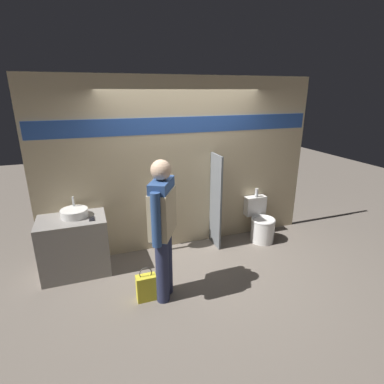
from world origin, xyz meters
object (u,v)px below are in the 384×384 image
(cell_phone, at_px, (92,219))
(urinal_near_counter, at_px, (165,203))
(sink_basin, at_px, (74,213))
(shopping_bag, at_px, (146,287))
(toilet, at_px, (261,224))
(person_in_vest, at_px, (163,222))

(cell_phone, height_order, urinal_near_counter, urinal_near_counter)
(sink_basin, xyz_separation_m, cell_phone, (0.22, -0.18, -0.05))
(shopping_bag, bearing_deg, toilet, 22.75)
(cell_phone, distance_m, urinal_near_counter, 1.14)
(sink_basin, relative_size, urinal_near_counter, 0.29)
(cell_phone, bearing_deg, urinal_near_counter, 14.54)
(person_in_vest, bearing_deg, urinal_near_counter, 13.59)
(toilet, distance_m, person_in_vest, 2.29)
(cell_phone, bearing_deg, person_in_vest, -46.75)
(urinal_near_counter, distance_m, toilet, 1.74)
(sink_basin, height_order, urinal_near_counter, urinal_near_counter)
(person_in_vest, bearing_deg, toilet, -35.05)
(person_in_vest, bearing_deg, shopping_bag, 116.94)
(sink_basin, relative_size, person_in_vest, 0.21)
(toilet, height_order, person_in_vest, person_in_vest)
(sink_basin, xyz_separation_m, toilet, (2.96, -0.08, -0.59))
(urinal_near_counter, height_order, toilet, urinal_near_counter)
(sink_basin, height_order, toilet, sink_basin)
(person_in_vest, bearing_deg, cell_phone, 72.83)
(cell_phone, height_order, toilet, toilet)
(urinal_near_counter, xyz_separation_m, shopping_bag, (-0.55, -1.10, -0.66))
(sink_basin, distance_m, urinal_near_counter, 1.33)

